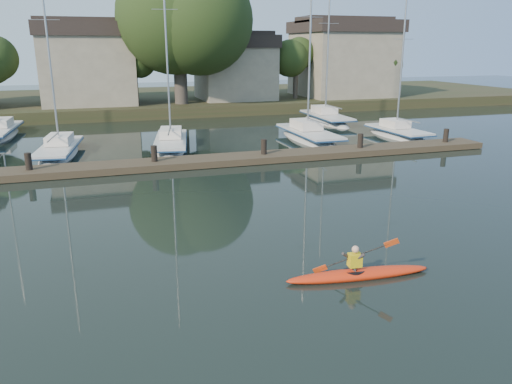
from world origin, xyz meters
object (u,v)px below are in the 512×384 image
object	(u,v)px
dock	(211,161)
sailboat_2	(171,150)
sailboat_7	(326,124)
sailboat_3	(309,143)
sailboat_4	(397,139)
sailboat_5	(1,139)
sailboat_1	(60,158)
kayak	(358,272)

from	to	relation	value
dock	sailboat_2	distance (m)	5.51
dock	sailboat_7	size ratio (longest dim) A/B	2.47
sailboat_3	sailboat_4	world-z (taller)	sailboat_3
sailboat_4	sailboat_7	world-z (taller)	sailboat_7
sailboat_3	sailboat_4	bearing A→B (deg)	-7.25
sailboat_2	sailboat_5	bearing A→B (deg)	154.64
sailboat_2	sailboat_4	distance (m)	15.82
sailboat_2	sailboat_5	world-z (taller)	sailboat_5
sailboat_4	sailboat_7	size ratio (longest dim) A/B	0.84
sailboat_1	sailboat_4	xyz separation A→B (m)	(22.36, -0.73, -0.01)
sailboat_2	sailboat_3	xyz separation A→B (m)	(9.34, -0.14, -0.03)
sailboat_7	dock	bearing A→B (deg)	-133.47
dock	sailboat_3	size ratio (longest dim) A/B	2.47
sailboat_5	kayak	bearing A→B (deg)	-61.54
sailboat_4	sailboat_3	bearing A→B (deg)	170.56
sailboat_3	sailboat_7	xyz separation A→B (m)	(4.78, 7.28, 0.00)
sailboat_3	sailboat_5	bearing A→B (deg)	158.33
sailboat_7	sailboat_2	bearing A→B (deg)	-150.98
kayak	sailboat_3	distance (m)	21.13
kayak	sailboat_7	bearing A→B (deg)	71.74
sailboat_2	sailboat_5	size ratio (longest dim) A/B	0.97
kayak	sailboat_3	world-z (taller)	sailboat_3
sailboat_1	sailboat_7	xyz separation A→B (m)	(20.69, 7.37, -0.03)
kayak	sailboat_4	xyz separation A→B (m)	(13.66, 19.04, -0.35)
dock	sailboat_3	bearing A→B (deg)	33.00
sailboat_1	sailboat_2	xyz separation A→B (m)	(6.57, 0.23, 0.00)
kayak	sailboat_1	xyz separation A→B (m)	(-8.70, 19.77, -0.34)
sailboat_7	sailboat_4	bearing A→B (deg)	-76.15
kayak	sailboat_5	xyz separation A→B (m)	(-13.07, 27.91, -0.34)
dock	sailboat_1	bearing A→B (deg)	147.31
sailboat_4	sailboat_5	xyz separation A→B (m)	(-26.72, 8.87, 0.01)
sailboat_3	sailboat_7	distance (m)	8.71
dock	sailboat_5	xyz separation A→B (m)	(-12.30, 13.23, -0.39)
sailboat_1	sailboat_4	bearing A→B (deg)	5.18
sailboat_5	sailboat_7	bearing A→B (deg)	1.60
sailboat_5	sailboat_4	bearing A→B (deg)	-14.99
sailboat_1	sailboat_2	size ratio (longest dim) A/B	0.92
sailboat_2	sailboat_3	bearing A→B (deg)	9.65
kayak	sailboat_4	distance (m)	23.44
sailboat_1	sailboat_4	world-z (taller)	sailboat_1
kayak	sailboat_1	size ratio (longest dim) A/B	0.32
sailboat_3	sailboat_1	bearing A→B (deg)	-179.69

